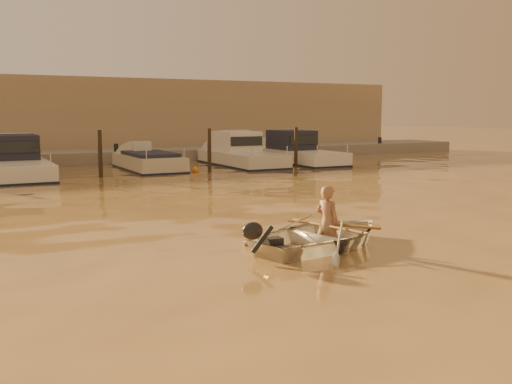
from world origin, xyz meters
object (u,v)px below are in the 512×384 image
dinghy (324,235)px  waterfront_building (56,118)px  moored_boat_2 (14,161)px  moored_boat_3 (148,165)px  moored_boat_5 (298,151)px  moored_boat_4 (242,153)px  person (328,223)px

dinghy → waterfront_building: (-0.99, 28.18, 2.16)m
moored_boat_2 → moored_boat_3: 5.97m
moored_boat_3 → moored_boat_5: moored_boat_5 is taller
moored_boat_4 → waterfront_building: size_ratio=0.16×
person → moored_boat_3: (1.46, 17.15, -0.25)m
person → moored_boat_3: person is taller
moored_boat_3 → waterfront_building: size_ratio=0.13×
moored_boat_3 → moored_boat_4: 5.00m
person → moored_boat_5: 19.79m
moored_boat_3 → moored_boat_4: (4.99, 0.00, 0.40)m
waterfront_building → dinghy: bearing=-88.0°
moored_boat_5 → moored_boat_2: bearing=180.0°
dinghy → waterfront_building: waterfront_building is taller
moored_boat_2 → moored_boat_3: (5.95, 0.00, -0.40)m
dinghy → moored_boat_2: size_ratio=0.41×
person → moored_boat_3: 17.21m
moored_boat_3 → person: bearing=-94.9°
moored_boat_2 → moored_boat_4: size_ratio=1.17×
person → moored_boat_5: moored_boat_5 is taller
person → moored_boat_2: size_ratio=0.18×
moored_boat_3 → waterfront_building: 11.50m
moored_boat_2 → moored_boat_3: moored_boat_2 is taller
moored_boat_2 → moored_boat_4: same height
dinghy → moored_boat_2: 17.73m
moored_boat_2 → person: bearing=-75.3°
dinghy → waterfront_building: 28.28m
dinghy → moored_boat_3: size_ratio=0.55×
dinghy → moored_boat_3: moored_boat_3 is taller
person → waterfront_building: (-1.09, 28.15, 1.93)m
moored_boat_2 → moored_boat_5: (14.36, 0.00, 0.00)m
person → moored_boat_2: bearing=-1.8°
moored_boat_3 → moored_boat_4: bearing=0.0°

